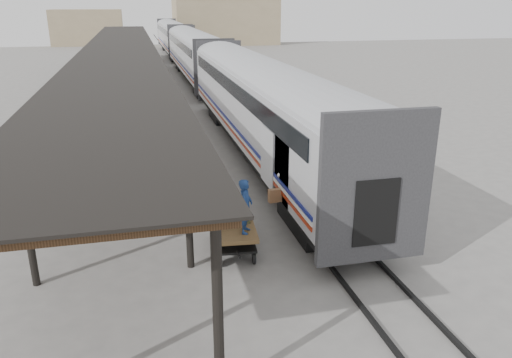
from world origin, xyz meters
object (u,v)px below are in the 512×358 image
(baggage_cart, at_px, (233,230))
(pedestrian, at_px, (121,127))
(porter, at_px, (246,206))
(luggage_tug, at_px, (126,113))

(baggage_cart, height_order, pedestrian, pedestrian)
(baggage_cart, xyz_separation_m, porter, (0.25, -0.65, 1.01))
(porter, xyz_separation_m, pedestrian, (-3.70, 13.64, -0.69))
(baggage_cart, relative_size, luggage_tug, 1.59)
(baggage_cart, height_order, porter, porter)
(porter, distance_m, pedestrian, 14.15)
(luggage_tug, relative_size, pedestrian, 0.82)
(luggage_tug, bearing_deg, pedestrian, -110.13)
(luggage_tug, height_order, porter, porter)
(baggage_cart, xyz_separation_m, pedestrian, (-3.45, 12.99, 0.32))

